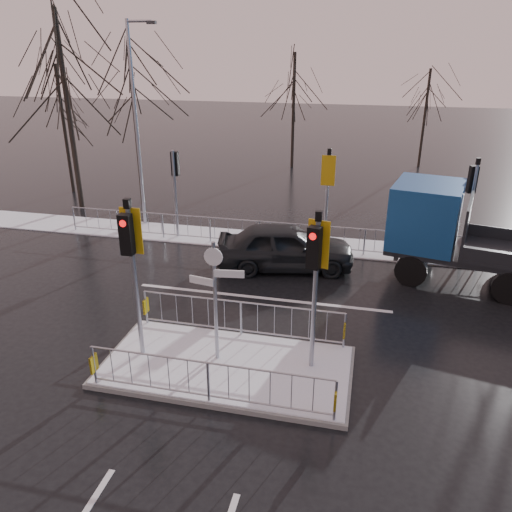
% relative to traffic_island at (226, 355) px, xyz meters
% --- Properties ---
extents(ground, '(120.00, 120.00, 0.00)m').
position_rel_traffic_island_xyz_m(ground, '(0.01, -0.01, -0.39)').
color(ground, black).
rests_on(ground, ground).
extents(snow_verge, '(30.00, 2.00, 0.04)m').
position_rel_traffic_island_xyz_m(snow_verge, '(0.01, 8.59, -0.37)').
color(snow_verge, white).
rests_on(snow_verge, ground).
extents(lane_markings, '(8.00, 11.38, 0.01)m').
position_rel_traffic_island_xyz_m(lane_markings, '(0.01, -0.34, -0.39)').
color(lane_markings, silver).
rests_on(lane_markings, ground).
extents(traffic_island, '(6.00, 3.04, 4.15)m').
position_rel_traffic_island_xyz_m(traffic_island, '(0.00, 0.00, 0.00)').
color(traffic_island, slate).
rests_on(traffic_island, ground).
extents(far_kerb_fixtures, '(18.00, 0.65, 3.83)m').
position_rel_traffic_island_xyz_m(far_kerb_fixtures, '(0.31, 8.08, 0.63)').
color(far_kerb_fixtures, '#999EA7').
rests_on(far_kerb_fixtures, ground).
extents(car_far_lane, '(5.02, 2.84, 1.61)m').
position_rel_traffic_island_xyz_m(car_far_lane, '(0.35, 6.21, 0.42)').
color(car_far_lane, black).
rests_on(car_far_lane, ground).
extents(flatbed_truck, '(7.21, 3.86, 3.17)m').
position_rel_traffic_island_xyz_m(flatbed_truck, '(5.85, 6.63, 1.30)').
color(flatbed_truck, black).
rests_on(flatbed_truck, ground).
extents(tree_near_a, '(4.75, 4.75, 8.97)m').
position_rel_traffic_island_xyz_m(tree_near_a, '(-10.49, 10.99, 5.72)').
color(tree_near_a, black).
rests_on(tree_near_a, ground).
extents(tree_near_b, '(4.00, 4.00, 7.55)m').
position_rel_traffic_island_xyz_m(tree_near_b, '(-7.99, 12.49, 4.76)').
color(tree_near_b, black).
rests_on(tree_near_b, ground).
extents(tree_near_c, '(3.50, 3.50, 6.61)m').
position_rel_traffic_island_xyz_m(tree_near_c, '(-12.49, 13.49, 4.11)').
color(tree_near_c, black).
rests_on(tree_near_c, ground).
extents(tree_far_a, '(3.75, 3.75, 7.08)m').
position_rel_traffic_island_xyz_m(tree_far_a, '(-1.99, 21.99, 4.43)').
color(tree_far_a, black).
rests_on(tree_far_a, ground).
extents(tree_far_b, '(3.25, 3.25, 6.14)m').
position_rel_traffic_island_xyz_m(tree_far_b, '(6.01, 23.99, 3.79)').
color(tree_far_b, black).
rests_on(tree_far_b, ground).
extents(street_lamp_left, '(1.25, 0.18, 8.20)m').
position_rel_traffic_island_xyz_m(street_lamp_left, '(-6.42, 9.49, 4.10)').
color(street_lamp_left, '#999EA7').
rests_on(street_lamp_left, ground).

